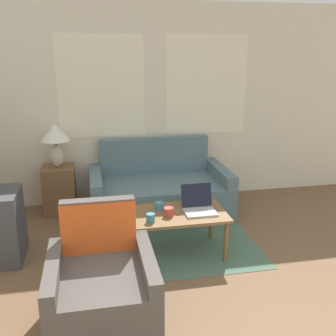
{
  "coord_description": "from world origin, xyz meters",
  "views": [
    {
      "loc": [
        -0.94,
        -1.26,
        2.0
      ],
      "look_at": [
        -0.13,
        2.82,
        0.75
      ],
      "focal_mm": 42.0,
      "sensor_mm": 36.0,
      "label": 1
    }
  ],
  "objects": [
    {
      "name": "armchair",
      "position": [
        -0.93,
        1.34,
        0.28
      ],
      "size": [
        0.78,
        0.81,
        0.89
      ],
      "color": "#514C47",
      "rests_on": "ground_plane"
    },
    {
      "name": "cup_white",
      "position": [
        -0.31,
        2.38,
        0.48
      ],
      "size": [
        0.09,
        0.09,
        0.08
      ],
      "color": "teal",
      "rests_on": "coffee_table"
    },
    {
      "name": "side_table",
      "position": [
        -1.37,
        3.62,
        0.3
      ],
      "size": [
        0.39,
        0.39,
        0.6
      ],
      "color": "brown",
      "rests_on": "ground_plane"
    },
    {
      "name": "laptop",
      "position": [
        0.08,
        2.27,
        0.5
      ],
      "size": [
        0.31,
        0.31,
        0.25
      ],
      "color": "#B7B7BC",
      "rests_on": "coffee_table"
    },
    {
      "name": "rug",
      "position": [
        -0.13,
        2.82,
        0.0
      ],
      "size": [
        1.71,
        2.09,
        0.01
      ],
      "color": "#476651",
      "rests_on": "ground_plane"
    },
    {
      "name": "wall_back",
      "position": [
        -0.0,
        3.92,
        1.31
      ],
      "size": [
        6.58,
        0.06,
        2.6
      ],
      "color": "silver",
      "rests_on": "ground_plane"
    },
    {
      "name": "cup_navy",
      "position": [
        -0.44,
        2.1,
        0.49
      ],
      "size": [
        0.08,
        0.08,
        0.08
      ],
      "color": "teal",
      "rests_on": "coffee_table"
    },
    {
      "name": "coffee_table",
      "position": [
        -0.13,
        2.27,
        0.4
      ],
      "size": [
        0.95,
        0.6,
        0.45
      ],
      "color": "brown",
      "rests_on": "ground_plane"
    },
    {
      "name": "table_lamp",
      "position": [
        -1.37,
        3.62,
        0.98
      ],
      "size": [
        0.36,
        0.36,
        0.54
      ],
      "color": "beige",
      "rests_on": "side_table"
    },
    {
      "name": "couch",
      "position": [
        -0.13,
        3.44,
        0.26
      ],
      "size": [
        1.73,
        0.95,
        0.89
      ],
      "color": "slate",
      "rests_on": "ground_plane"
    },
    {
      "name": "cup_yellow",
      "position": [
        -0.24,
        2.21,
        0.49
      ],
      "size": [
        0.1,
        0.1,
        0.09
      ],
      "color": "#B23D38",
      "rests_on": "coffee_table"
    }
  ]
}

